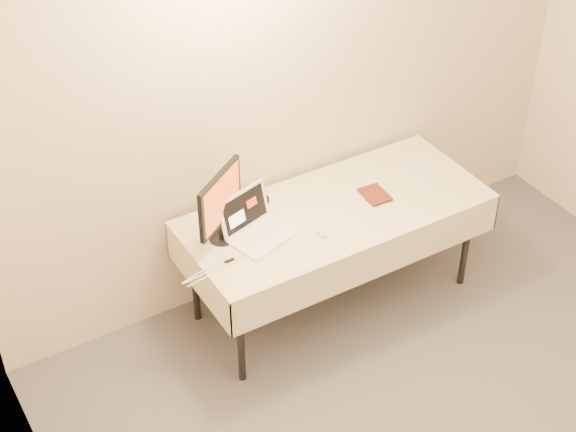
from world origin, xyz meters
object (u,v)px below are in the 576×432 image
table (336,217)px  monitor (220,202)px  laptop (255,226)px  book (365,186)px

table → monitor: monitor is taller
laptop → book: bearing=-20.1°
table → book: bearing=-3.2°
table → laptop: size_ratio=4.37×
monitor → book: bearing=-40.7°
laptop → monitor: 0.28m
table → monitor: bearing=172.4°
table → laptop: 0.55m
table → laptop: (-0.53, 0.04, 0.12)m
table → book: 0.26m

